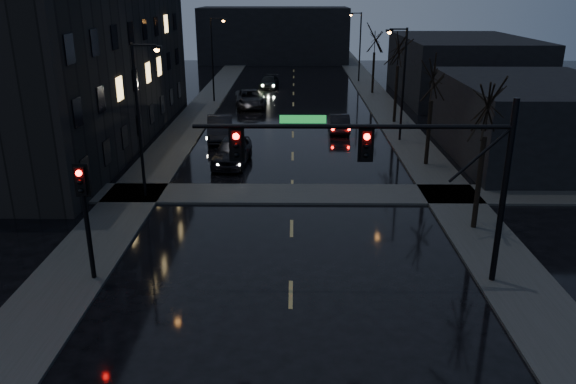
{
  "coord_description": "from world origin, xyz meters",
  "views": [
    {
      "loc": [
        0.11,
        -9.9,
        10.42
      ],
      "look_at": [
        -0.12,
        10.1,
        3.2
      ],
      "focal_mm": 35.0,
      "sensor_mm": 36.0,
      "label": 1
    }
  ],
  "objects_px": {
    "oncoming_car_d": "(269,82)",
    "lead_car": "(339,122)",
    "oncoming_car_c": "(250,98)",
    "oncoming_car_a": "(232,151)",
    "oncoming_car_b": "(220,128)"
  },
  "relations": [
    {
      "from": "oncoming_car_c",
      "to": "lead_car",
      "type": "relative_size",
      "value": 1.34
    },
    {
      "from": "lead_car",
      "to": "oncoming_car_d",
      "type": "bearing_deg",
      "value": -72.25
    },
    {
      "from": "oncoming_car_a",
      "to": "oncoming_car_b",
      "type": "xyz_separation_m",
      "value": [
        -1.55,
        6.23,
        -0.0
      ]
    },
    {
      "from": "oncoming_car_a",
      "to": "oncoming_car_b",
      "type": "distance_m",
      "value": 6.42
    },
    {
      "from": "oncoming_car_c",
      "to": "lead_car",
      "type": "height_order",
      "value": "oncoming_car_c"
    },
    {
      "from": "oncoming_car_d",
      "to": "lead_car",
      "type": "distance_m",
      "value": 21.41
    },
    {
      "from": "oncoming_car_a",
      "to": "oncoming_car_b",
      "type": "height_order",
      "value": "oncoming_car_a"
    },
    {
      "from": "oncoming_car_b",
      "to": "oncoming_car_c",
      "type": "relative_size",
      "value": 0.89
    },
    {
      "from": "oncoming_car_b",
      "to": "oncoming_car_d",
      "type": "xyz_separation_m",
      "value": [
        2.61,
        23.04,
        -0.18
      ]
    },
    {
      "from": "oncoming_car_c",
      "to": "oncoming_car_b",
      "type": "bearing_deg",
      "value": -103.64
    },
    {
      "from": "oncoming_car_a",
      "to": "lead_car",
      "type": "relative_size",
      "value": 1.16
    },
    {
      "from": "oncoming_car_c",
      "to": "oncoming_car_d",
      "type": "distance_m",
      "value": 10.88
    },
    {
      "from": "oncoming_car_a",
      "to": "oncoming_car_d",
      "type": "bearing_deg",
      "value": 92.94
    },
    {
      "from": "oncoming_car_c",
      "to": "oncoming_car_d",
      "type": "bearing_deg",
      "value": 75.56
    },
    {
      "from": "oncoming_car_d",
      "to": "lead_car",
      "type": "bearing_deg",
      "value": -67.21
    }
  ]
}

